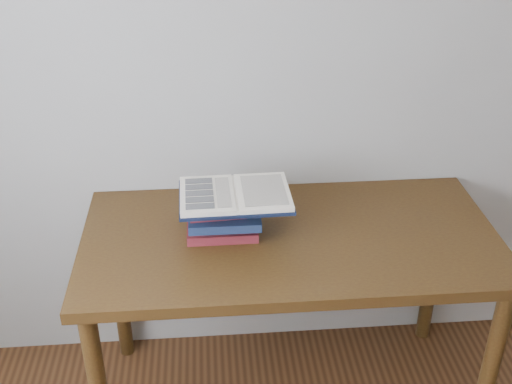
{
  "coord_description": "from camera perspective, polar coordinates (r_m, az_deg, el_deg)",
  "views": [
    {
      "loc": [
        -0.36,
        -0.47,
        2.01
      ],
      "look_at": [
        -0.21,
        1.34,
        0.98
      ],
      "focal_mm": 45.0,
      "sensor_mm": 36.0,
      "label": 1
    }
  ],
  "objects": [
    {
      "name": "room_shell",
      "position": [
        0.68,
        20.95,
        -7.38
      ],
      "size": [
        3.54,
        3.54,
        2.62
      ],
      "color": "#A8A79F",
      "rests_on": "ground"
    },
    {
      "name": "desk",
      "position": [
        2.3,
        3.02,
        -5.83
      ],
      "size": [
        1.45,
        0.73,
        0.78
      ],
      "color": "#422D10",
      "rests_on": "ground"
    },
    {
      "name": "book_stack",
      "position": [
        2.21,
        -3.18,
        -2.06
      ],
      "size": [
        0.26,
        0.2,
        0.15
      ],
      "color": "maroon",
      "rests_on": "desk"
    },
    {
      "name": "open_book",
      "position": [
        2.15,
        -1.86,
        -0.27
      ],
      "size": [
        0.38,
        0.27,
        0.03
      ],
      "rotation": [
        0.0,
        0.0,
        0.02
      ],
      "color": "black",
      "rests_on": "book_stack"
    }
  ]
}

